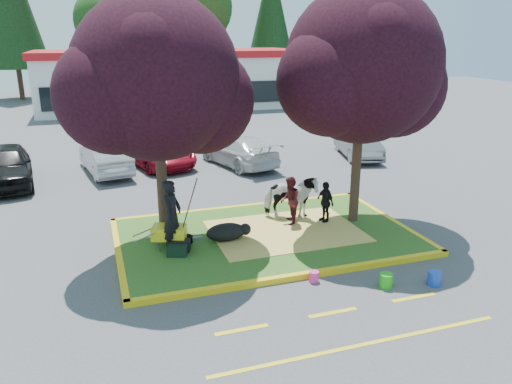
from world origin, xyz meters
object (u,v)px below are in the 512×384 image
object	(u,v)px
bucket_green	(386,281)
wheelbarrow	(170,233)
bucket_pink	(314,277)
car_silver	(105,157)
handler	(172,216)
car_black	(5,166)
cow	(290,197)
calf	(226,232)
bucket_blue	(434,278)

from	to	relation	value
bucket_green	wheelbarrow	bearing A→B (deg)	141.37
bucket_pink	car_silver	world-z (taller)	car_silver
handler	car_black	xyz separation A→B (m)	(-5.02, 8.40, -0.32)
cow	bucket_green	xyz separation A→B (m)	(0.54, -4.51, -0.67)
handler	bucket_pink	size ratio (longest dim) A/B	7.39
cow	car_black	distance (m)	11.40
handler	wheelbarrow	xyz separation A→B (m)	(-0.06, 0.18, -0.54)
calf	bucket_blue	world-z (taller)	calf
cow	car_black	size ratio (longest dim) A/B	0.36
handler	bucket_pink	bearing A→B (deg)	-98.92
bucket_blue	bucket_pink	bearing A→B (deg)	157.97
bucket_blue	car_silver	size ratio (longest dim) A/B	0.08
bucket_pink	car_black	distance (m)	13.52
car_black	car_silver	bearing A→B (deg)	4.20
bucket_green	bucket_pink	world-z (taller)	bucket_green
bucket_green	car_black	size ratio (longest dim) A/B	0.07
calf	wheelbarrow	bearing A→B (deg)	-178.37
calf	cow	bearing A→B (deg)	26.24
wheelbarrow	bucket_blue	xyz separation A→B (m)	(5.53, -3.78, -0.39)
bucket_blue	cow	bearing A→B (deg)	109.26
wheelbarrow	bucket_blue	size ratio (longest dim) A/B	4.70
calf	car_black	bearing A→B (deg)	130.78
wheelbarrow	car_silver	distance (m)	8.98
bucket_green	bucket_pink	xyz separation A→B (m)	(-1.46, 0.78, -0.04)
bucket_green	car_silver	size ratio (longest dim) A/B	0.08
handler	car_black	world-z (taller)	handler
calf	handler	world-z (taller)	handler
car_silver	car_black	bearing A→B (deg)	0.72
wheelbarrow	bucket_green	distance (m)	5.65
bucket_blue	car_silver	bearing A→B (deg)	118.18
car_black	calf	bearing A→B (deg)	-57.93
wheelbarrow	bucket_blue	bearing A→B (deg)	-13.63
bucket_green	bucket_pink	size ratio (longest dim) A/B	1.30
calf	car_black	distance (m)	10.50
bucket_pink	bucket_blue	xyz separation A→B (m)	(2.58, -1.05, 0.04)
cow	wheelbarrow	bearing A→B (deg)	126.30
cow	bucket_pink	distance (m)	3.91
calf	car_black	size ratio (longest dim) A/B	0.24
car_silver	bucket_green	bearing A→B (deg)	104.87
handler	calf	bearing A→B (deg)	-51.18
bucket_pink	car_black	world-z (taller)	car_black
bucket_pink	car_silver	distance (m)	12.38
bucket_green	bucket_blue	bearing A→B (deg)	-13.23
cow	bucket_blue	xyz separation A→B (m)	(1.67, -4.78, -0.67)
bucket_green	car_silver	bearing A→B (deg)	114.54
handler	wheelbarrow	bearing A→B (deg)	52.11
handler	bucket_green	distance (m)	5.55
bucket_green	car_silver	world-z (taller)	car_silver
handler	cow	bearing A→B (deg)	-40.09
calf	wheelbarrow	world-z (taller)	wheelbarrow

